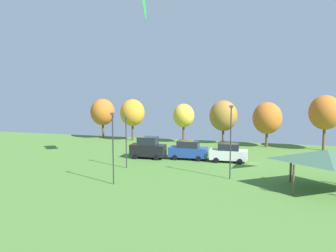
% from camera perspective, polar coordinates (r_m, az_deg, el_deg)
% --- Properties ---
extents(kite_flying_0, '(0.76, 3.17, 3.24)m').
position_cam_1_polar(kite_flying_0, '(39.70, -3.79, 18.52)').
color(kite_flying_0, green).
extents(kite_flying_4, '(3.23, 3.13, 0.07)m').
position_cam_1_polar(kite_flying_4, '(37.29, 23.41, 3.48)').
color(kite_flying_4, blue).
extents(parked_car_leftmost, '(4.34, 2.09, 2.69)m').
position_cam_1_polar(parked_car_leftmost, '(44.07, -3.23, -3.52)').
color(parked_car_leftmost, black).
rests_on(parked_car_leftmost, ground).
extents(parked_car_second_from_left, '(4.70, 2.16, 2.30)m').
position_cam_1_polar(parked_car_second_from_left, '(43.50, 3.25, -3.87)').
color(parked_car_second_from_left, '#234299').
rests_on(parked_car_second_from_left, ground).
extents(parked_car_third_from_left, '(4.42, 2.08, 2.23)m').
position_cam_1_polar(parked_car_third_from_left, '(42.48, 9.69, -4.26)').
color(parked_car_third_from_left, silver).
rests_on(parked_car_third_from_left, ground).
extents(park_pavilion, '(7.17, 5.33, 3.60)m').
position_cam_1_polar(park_pavilion, '(33.16, 24.18, -4.36)').
color(park_pavilion, brown).
rests_on(park_pavilion, ground).
extents(light_post_0, '(0.36, 0.20, 7.14)m').
position_cam_1_polar(light_post_0, '(34.52, 10.02, -1.95)').
color(light_post_0, '#2D2D33').
rests_on(light_post_0, ground).
extents(light_post_1, '(0.36, 0.20, 6.59)m').
position_cam_1_polar(light_post_1, '(32.59, -8.82, -2.93)').
color(light_post_1, '#2D2D33').
rests_on(light_post_1, ground).
extents(light_post_2, '(0.36, 0.20, 5.80)m').
position_cam_1_polar(light_post_2, '(38.80, -6.73, -1.97)').
color(light_post_2, '#2D2D33').
rests_on(light_post_2, ground).
extents(treeline_tree_0, '(4.07, 4.07, 6.72)m').
position_cam_1_polar(treeline_tree_0, '(61.05, -10.45, 2.21)').
color(treeline_tree_0, brown).
rests_on(treeline_tree_0, ground).
extents(treeline_tree_1, '(3.98, 3.98, 6.72)m').
position_cam_1_polar(treeline_tree_1, '(58.23, -5.73, 2.13)').
color(treeline_tree_1, brown).
rests_on(treeline_tree_1, ground).
extents(treeline_tree_2, '(3.31, 3.31, 6.13)m').
position_cam_1_polar(treeline_tree_2, '(55.29, 2.52, 1.67)').
color(treeline_tree_2, brown).
rests_on(treeline_tree_2, ground).
extents(treeline_tree_3, '(4.28, 4.28, 6.70)m').
position_cam_1_polar(treeline_tree_3, '(55.16, 8.88, 1.64)').
color(treeline_tree_3, brown).
rests_on(treeline_tree_3, ground).
extents(treeline_tree_4, '(4.20, 4.20, 6.57)m').
position_cam_1_polar(treeline_tree_4, '(53.48, 15.63, 1.23)').
color(treeline_tree_4, brown).
rests_on(treeline_tree_4, ground).
extents(treeline_tree_5, '(4.34, 4.34, 7.67)m').
position_cam_1_polar(treeline_tree_5, '(53.39, 23.89, 1.99)').
color(treeline_tree_5, brown).
rests_on(treeline_tree_5, ground).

